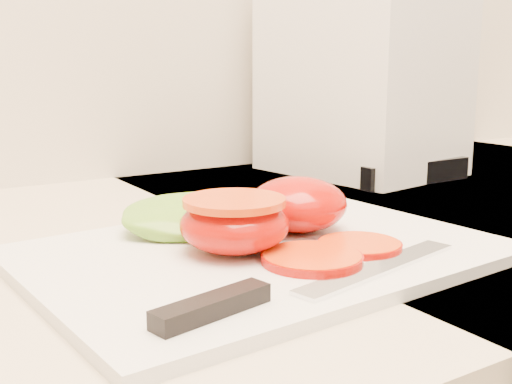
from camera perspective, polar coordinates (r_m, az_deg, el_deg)
cutting_board at (r=0.54m, az=0.57°, el=-5.42°), size 0.40×0.30×0.01m
tomato_half_dome at (r=0.58m, az=3.74°, el=-1.07°), size 0.09×0.09×0.05m
tomato_half_cut at (r=0.52m, az=-1.92°, el=-2.72°), size 0.09×0.09×0.04m
tomato_slice_0 at (r=0.50m, az=5.00°, el=-5.89°), size 0.08×0.08×0.01m
tomato_slice_1 at (r=0.54m, az=9.20°, el=-4.68°), size 0.07×0.07×0.01m
lettuce_leaf_0 at (r=0.59m, az=-5.29°, el=-2.15°), size 0.15×0.11×0.03m
knife at (r=0.43m, az=2.67°, el=-8.61°), size 0.28×0.06×0.01m
appliance at (r=0.95m, az=9.40°, el=10.80°), size 0.23×0.28×0.30m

